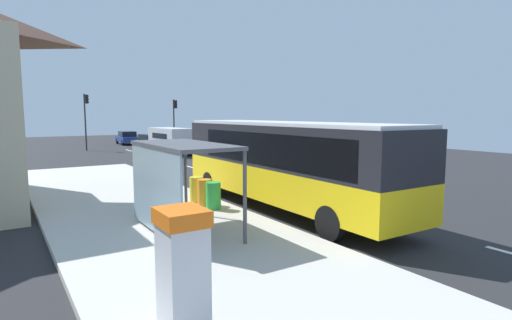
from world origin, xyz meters
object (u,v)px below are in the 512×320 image
at_px(white_van, 170,139).
at_px(sedan_near, 127,138).
at_px(ticket_machine, 183,272).
at_px(recycling_bin_orange, 205,192).
at_px(bus, 284,160).
at_px(recycling_bin_green, 213,196).
at_px(recycling_bin_yellow, 197,189).
at_px(traffic_light_near_side, 175,116).
at_px(bus_shelter, 173,165).
at_px(traffic_light_far_side, 86,113).
at_px(sedan_far, 151,142).

xyz_separation_m(white_van, sedan_near, (0.10, 14.06, -0.55)).
height_order(ticket_machine, recycling_bin_orange, ticket_machine).
distance_m(bus, white_van, 21.93).
height_order(recycling_bin_green, recycling_bin_orange, same).
distance_m(recycling_bin_yellow, traffic_light_near_side, 28.51).
bearing_deg(white_van, traffic_light_near_side, 65.63).
distance_m(recycling_bin_orange, traffic_light_near_side, 29.17).
distance_m(sedan_near, bus_shelter, 37.86).
height_order(ticket_machine, traffic_light_far_side, traffic_light_far_side).
bearing_deg(traffic_light_near_side, bus_shelter, -111.63).
bearing_deg(sedan_near, bus, -96.42).
relative_size(white_van, recycling_bin_green, 5.57).
bearing_deg(bus_shelter, recycling_bin_green, 41.55).
relative_size(bus, white_van, 2.09).
distance_m(ticket_machine, recycling_bin_yellow, 9.41).
relative_size(bus, sedan_near, 2.46).
bearing_deg(recycling_bin_yellow, ticket_machine, -115.67).
distance_m(recycling_bin_green, bus_shelter, 3.29).
height_order(sedan_near, traffic_light_far_side, traffic_light_far_side).
xyz_separation_m(sedan_near, sedan_far, (-0.00, -8.54, 0.00)).
xyz_separation_m(traffic_light_near_side, bus_shelter, (-11.91, -30.04, -1.24)).
bearing_deg(ticket_machine, bus, 43.82).
height_order(bus, ticket_machine, bus).
distance_m(sedan_far, recycling_bin_yellow, 25.75).
distance_m(recycling_bin_green, recycling_bin_orange, 0.70).
bearing_deg(white_van, bus_shelter, -110.73).
height_order(bus, sedan_near, bus).
relative_size(sedan_far, bus_shelter, 1.12).
xyz_separation_m(sedan_far, recycling_bin_orange, (-6.50, -25.62, -0.14)).
height_order(recycling_bin_yellow, traffic_light_far_side, traffic_light_far_side).
distance_m(white_van, traffic_light_near_side, 8.24).
xyz_separation_m(recycling_bin_orange, traffic_light_near_side, (9.70, 27.38, 2.68)).
distance_m(traffic_light_far_side, bus_shelter, 31.05).
bearing_deg(sedan_far, bus_shelter, -107.12).
distance_m(recycling_bin_green, recycling_bin_yellow, 1.40).
height_order(white_van, sedan_far, white_van).
bearing_deg(recycling_bin_green, bus, -17.30).
height_order(white_van, ticket_machine, white_van).
xyz_separation_m(white_van, traffic_light_near_side, (3.30, 7.28, 1.99)).
distance_m(recycling_bin_orange, bus_shelter, 3.75).
relative_size(sedan_far, recycling_bin_orange, 4.74).
bearing_deg(traffic_light_near_side, recycling_bin_yellow, -109.98).
bearing_deg(recycling_bin_yellow, traffic_light_near_side, 70.02).
bearing_deg(bus, recycling_bin_yellow, 138.85).
xyz_separation_m(ticket_machine, traffic_light_near_side, (13.77, 35.15, 2.17)).
relative_size(traffic_light_near_side, traffic_light_far_side, 0.93).
height_order(sedan_near, bus_shelter, bus_shelter).
distance_m(recycling_bin_orange, recycling_bin_yellow, 0.70).
height_order(ticket_machine, bus_shelter, bus_shelter).
bearing_deg(white_van, ticket_machine, -110.59).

